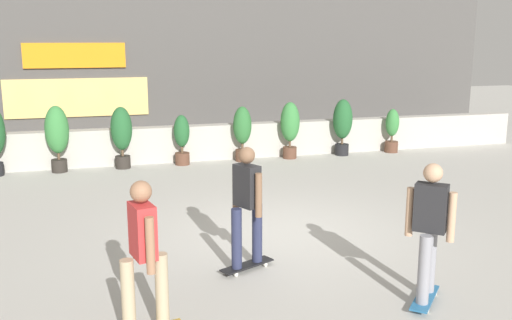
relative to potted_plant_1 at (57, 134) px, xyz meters
name	(u,v)px	position (x,y,z in m)	size (l,w,h in m)	color
ground_plane	(282,233)	(3.64, -5.55, -0.91)	(48.00, 48.00, 0.00)	#B2AFA8
planter_wall	(208,142)	(3.64, 0.45, -0.46)	(18.00, 0.40, 0.90)	#B2ADA3
building_backdrop	(181,33)	(3.64, 4.45, 2.33)	(20.00, 2.08, 6.50)	#4C4947
potted_plant_1	(57,134)	(0.00, 0.00, 0.00)	(0.54, 0.54, 1.56)	#2D2823
potted_plant_2	(122,133)	(1.46, 0.00, -0.05)	(0.51, 0.51, 1.49)	#2D2823
potted_plant_3	(182,138)	(2.90, 0.00, -0.24)	(0.39, 0.39, 1.24)	brown
potted_plant_4	(242,130)	(4.44, 0.00, -0.11)	(0.46, 0.46, 1.40)	brown
potted_plant_5	(290,126)	(5.72, 0.00, -0.06)	(0.50, 0.50, 1.47)	brown
potted_plant_6	(343,123)	(7.20, 0.00, -0.04)	(0.51, 0.51, 1.50)	black
potted_plant_7	(392,130)	(8.68, 0.00, -0.28)	(0.36, 0.36, 1.19)	brown
skater_far_left	(430,227)	(4.49, -8.38, 0.03)	(0.69, 0.72, 1.70)	#266699
skater_mid_plaza	(144,253)	(1.24, -8.28, 0.03)	(0.82, 0.55, 1.70)	#BF8C26
skater_by_wall_right	(247,203)	(2.72, -6.83, 0.03)	(0.81, 0.52, 1.70)	black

